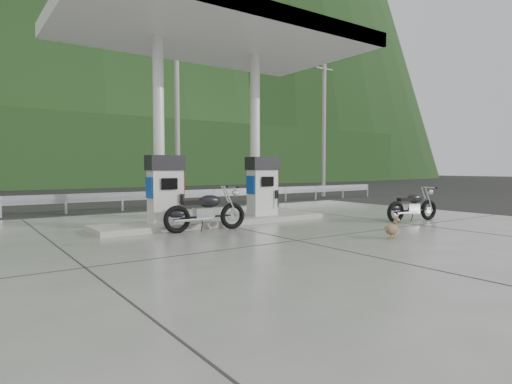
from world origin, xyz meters
TOP-DOWN VIEW (x-y plane):
  - ground at (0.00, 0.00)m, footprint 160.00×160.00m
  - forecourt_apron at (0.00, 0.00)m, footprint 18.00×14.00m
  - pump_island at (0.00, 2.50)m, footprint 7.00×1.40m
  - gas_pump_left at (-1.60, 2.50)m, footprint 0.95×0.55m
  - gas_pump_right at (1.60, 2.50)m, footprint 0.95×0.55m
  - canopy_column_left at (-1.60, 2.90)m, footprint 0.30×0.30m
  - canopy_column_right at (1.60, 2.90)m, footprint 0.30×0.30m
  - canopy_roof at (0.00, 2.50)m, footprint 8.50×5.00m
  - guardrail at (0.00, 8.00)m, footprint 26.00×0.16m
  - road at (0.00, 11.50)m, footprint 60.00×7.00m
  - utility_pole_b at (2.00, 9.50)m, footprint 0.22×0.22m
  - utility_pole_c at (11.00, 9.50)m, footprint 0.22×0.22m
  - tree_band at (0.00, 30.00)m, footprint 80.00×6.00m
  - forested_hills at (0.00, 60.00)m, footprint 100.00×40.00m
  - motorcycle_left at (-0.94, 1.48)m, footprint 2.14×0.84m
  - motorcycle_right at (5.13, -0.38)m, footprint 1.96×0.83m
  - duck at (1.95, -2.05)m, footprint 0.59×0.26m

SIDE VIEW (x-z plane):
  - ground at x=0.00m, z-range 0.00..0.00m
  - forested_hills at x=0.00m, z-range -70.00..70.00m
  - road at x=0.00m, z-range 0.00..0.01m
  - forecourt_apron at x=0.00m, z-range 0.00..0.02m
  - pump_island at x=0.00m, z-range 0.02..0.17m
  - duck at x=1.95m, z-range 0.02..0.43m
  - motorcycle_right at x=5.13m, z-range 0.02..0.92m
  - motorcycle_left at x=-0.94m, z-range 0.02..1.01m
  - guardrail at x=0.00m, z-range 0.00..1.42m
  - gas_pump_left at x=-1.60m, z-range 0.17..1.97m
  - gas_pump_right at x=1.60m, z-range 0.17..1.97m
  - canopy_column_left at x=-1.60m, z-range 0.17..5.17m
  - canopy_column_right at x=1.60m, z-range 0.17..5.17m
  - tree_band at x=0.00m, z-range 0.00..6.00m
  - utility_pole_b at x=2.00m, z-range 0.00..8.00m
  - utility_pole_c at x=11.00m, z-range 0.00..8.00m
  - canopy_roof at x=0.00m, z-range 5.17..5.57m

